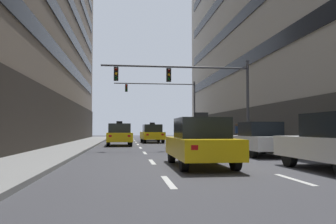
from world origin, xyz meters
name	(u,v)px	position (x,y,z in m)	size (l,w,h in m)	color
ground_plane	(204,167)	(0.00, 0.00, 0.00)	(120.00, 120.00, 0.00)	#424247
sidewalk_left	(10,168)	(-6.16, 0.00, 0.07)	(2.79, 80.00, 0.14)	gray
lane_stripe_l1_s3	(168,182)	(-1.59, -3.00, 0.00)	(0.16, 2.00, 0.01)	silver
lane_stripe_l1_s4	(152,162)	(-1.59, 2.00, 0.00)	(0.16, 2.00, 0.01)	silver
lane_stripe_l1_s5	(145,153)	(-1.59, 7.00, 0.00)	(0.16, 2.00, 0.01)	silver
lane_stripe_l1_s6	(141,148)	(-1.59, 12.00, 0.00)	(0.16, 2.00, 0.01)	silver
lane_stripe_l1_s7	(138,144)	(-1.59, 17.00, 0.00)	(0.16, 2.00, 0.01)	silver
lane_stripe_l1_s8	(136,142)	(-1.59, 22.00, 0.00)	(0.16, 2.00, 0.01)	silver
lane_stripe_l1_s9	(135,140)	(-1.59, 27.00, 0.00)	(0.16, 2.00, 0.01)	silver
lane_stripe_l1_s10	(133,139)	(-1.59, 32.00, 0.00)	(0.16, 2.00, 0.01)	silver
lane_stripe_l2_s3	(294,179)	(1.59, -3.00, 0.00)	(0.16, 2.00, 0.01)	silver
lane_stripe_l2_s4	(232,161)	(1.59, 2.00, 0.00)	(0.16, 2.00, 0.01)	silver
lane_stripe_l2_s5	(203,152)	(1.59, 7.00, 0.00)	(0.16, 2.00, 0.01)	silver
lane_stripe_l2_s6	(187,147)	(1.59, 12.00, 0.00)	(0.16, 2.00, 0.01)	silver
lane_stripe_l2_s7	(176,144)	(1.59, 17.00, 0.00)	(0.16, 2.00, 0.01)	silver
lane_stripe_l2_s8	(168,142)	(1.59, 22.00, 0.00)	(0.16, 2.00, 0.01)	silver
lane_stripe_l2_s9	(163,140)	(1.59, 27.00, 0.00)	(0.16, 2.00, 0.01)	silver
lane_stripe_l2_s10	(159,139)	(1.59, 32.00, 0.00)	(0.16, 2.00, 0.01)	silver
car_driving_0	(151,133)	(0.14, 26.07, 0.81)	(1.89, 4.43, 1.65)	black
taxi_driving_1	(152,134)	(-0.13, 20.57, 0.84)	(2.07, 4.59, 1.88)	black
taxi_driving_2	(120,133)	(-3.28, 28.53, 0.86)	(2.11, 4.70, 1.93)	black
taxi_driving_3	(119,135)	(-3.08, 15.28, 0.83)	(2.02, 4.56, 1.87)	black
taxi_driving_4	(200,143)	(-0.09, 0.18, 0.81)	(1.83, 4.37, 1.82)	black
car_parked_2	(259,139)	(3.71, 4.43, 0.78)	(1.78, 4.25, 1.59)	black
traffic_signal_0	(195,84)	(1.69, 9.73, 4.11)	(9.38, 0.35, 5.54)	#4C4C51
traffic_signal_1	(170,98)	(2.41, 26.64, 4.76)	(9.15, 0.35, 6.54)	#4C4C51
pedestrian_1	(237,132)	(6.07, 14.68, 1.03)	(0.25, 0.53, 1.56)	brown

